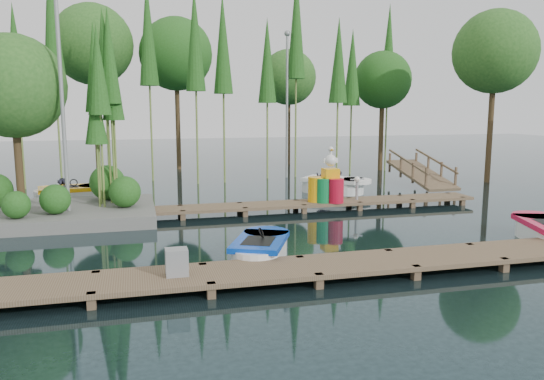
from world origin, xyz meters
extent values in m
plane|color=#1D3337|center=(0.00, 0.00, 0.00)|extent=(90.00, 90.00, 0.00)
cube|color=brown|center=(0.00, -4.50, 0.25)|extent=(18.00, 1.50, 0.10)
cube|color=brown|center=(-4.30, -5.13, 0.05)|extent=(0.16, 0.16, 0.50)
cube|color=brown|center=(-4.30, -3.87, 0.05)|extent=(0.16, 0.16, 0.50)
cube|color=brown|center=(-2.15, -5.13, 0.05)|extent=(0.16, 0.16, 0.50)
cube|color=brown|center=(-2.15, -3.87, 0.05)|extent=(0.16, 0.16, 0.50)
cube|color=brown|center=(0.00, -5.13, 0.05)|extent=(0.16, 0.16, 0.50)
cube|color=brown|center=(0.00, -3.87, 0.05)|extent=(0.16, 0.16, 0.50)
cube|color=brown|center=(2.15, -5.13, 0.05)|extent=(0.16, 0.16, 0.50)
cube|color=brown|center=(2.15, -3.87, 0.05)|extent=(0.16, 0.16, 0.50)
cube|color=brown|center=(4.30, -5.13, 0.05)|extent=(0.16, 0.16, 0.50)
cube|color=brown|center=(4.30, -3.87, 0.05)|extent=(0.16, 0.16, 0.50)
cube|color=brown|center=(6.45, -3.87, 0.05)|extent=(0.16, 0.16, 0.50)
cube|color=brown|center=(1.00, 2.50, 0.25)|extent=(15.00, 1.20, 0.10)
cube|color=brown|center=(-6.10, 2.02, 0.05)|extent=(0.16, 0.16, 0.50)
cube|color=brown|center=(-6.10, 2.98, 0.05)|extent=(0.16, 0.16, 0.50)
cube|color=brown|center=(-4.07, 2.02, 0.05)|extent=(0.16, 0.16, 0.50)
cube|color=brown|center=(-4.07, 2.98, 0.05)|extent=(0.16, 0.16, 0.50)
cube|color=brown|center=(-2.04, 2.02, 0.05)|extent=(0.16, 0.16, 0.50)
cube|color=brown|center=(-2.04, 2.98, 0.05)|extent=(0.16, 0.16, 0.50)
cube|color=brown|center=(-0.01, 2.02, 0.05)|extent=(0.16, 0.16, 0.50)
cube|color=brown|center=(-0.01, 2.98, 0.05)|extent=(0.16, 0.16, 0.50)
cube|color=brown|center=(2.01, 2.02, 0.05)|extent=(0.16, 0.16, 0.50)
cube|color=brown|center=(2.01, 2.98, 0.05)|extent=(0.16, 0.16, 0.50)
cube|color=brown|center=(4.04, 2.02, 0.05)|extent=(0.16, 0.16, 0.50)
cube|color=brown|center=(4.04, 2.98, 0.05)|extent=(0.16, 0.16, 0.50)
cube|color=brown|center=(6.07, 2.02, 0.05)|extent=(0.16, 0.16, 0.50)
cube|color=brown|center=(6.07, 2.98, 0.05)|extent=(0.16, 0.16, 0.50)
cube|color=brown|center=(8.10, 2.02, 0.05)|extent=(0.16, 0.16, 0.50)
cube|color=brown|center=(8.10, 2.98, 0.05)|extent=(0.16, 0.16, 0.50)
cube|color=#63635F|center=(-6.00, 3.00, 0.18)|extent=(6.20, 4.20, 0.42)
sphere|color=#255C1D|center=(-5.80, 2.00, 0.84)|extent=(0.90, 0.90, 0.90)
sphere|color=#255C1D|center=(-4.40, 4.20, 0.99)|extent=(1.20, 1.20, 1.20)
sphere|color=#255C1D|center=(-6.80, 1.60, 0.79)|extent=(0.80, 0.80, 0.80)
sphere|color=#255C1D|center=(-3.80, 2.60, 0.89)|extent=(1.00, 1.00, 1.00)
cylinder|color=#43321C|center=(-7.00, 3.40, 2.00)|extent=(0.24, 0.24, 3.60)
sphere|color=#336724|center=(-7.00, 3.40, 4.20)|extent=(3.20, 3.20, 3.20)
cylinder|color=olive|center=(-4.25, 3.56, 2.97)|extent=(0.07, 0.07, 5.93)
cone|color=#255C1D|center=(-4.25, 3.56, 5.04)|extent=(0.70, 0.70, 2.97)
cylinder|color=olive|center=(-4.57, 3.40, 2.83)|extent=(0.07, 0.07, 5.66)
cone|color=#255C1D|center=(-4.57, 3.40, 4.81)|extent=(0.70, 0.70, 2.83)
cylinder|color=olive|center=(-4.07, 3.59, 2.61)|extent=(0.07, 0.07, 5.22)
cone|color=#255C1D|center=(-4.07, 3.59, 4.44)|extent=(0.70, 0.70, 2.61)
cylinder|color=olive|center=(-4.44, 2.78, 2.76)|extent=(0.07, 0.07, 5.53)
cone|color=#255C1D|center=(-4.44, 2.78, 4.70)|extent=(0.70, 0.70, 2.76)
cylinder|color=olive|center=(-4.59, 2.90, 2.01)|extent=(0.07, 0.07, 4.01)
cone|color=#255C1D|center=(-4.59, 2.90, 3.41)|extent=(0.70, 0.70, 2.01)
cylinder|color=olive|center=(-4.13, 3.45, 3.05)|extent=(0.07, 0.07, 6.11)
cone|color=#255C1D|center=(-4.13, 3.45, 5.19)|extent=(0.70, 0.70, 3.05)
cylinder|color=#43321C|center=(12.74, 6.90, 3.03)|extent=(0.26, 0.26, 6.06)
sphere|color=#336724|center=(12.74, 6.90, 6.06)|extent=(3.81, 3.81, 3.81)
cylinder|color=#43321C|center=(9.99, 12.65, 2.51)|extent=(0.26, 0.26, 5.02)
sphere|color=#255C1D|center=(9.99, 12.65, 5.02)|extent=(3.16, 3.16, 3.16)
cylinder|color=#43321C|center=(5.74, 16.70, 2.65)|extent=(0.26, 0.26, 5.31)
sphere|color=#336724|center=(5.74, 16.70, 5.31)|extent=(3.34, 3.34, 3.34)
cylinder|color=#43321C|center=(-1.00, 16.03, 3.23)|extent=(0.26, 0.26, 6.46)
sphere|color=#255C1D|center=(-1.00, 16.03, 6.46)|extent=(4.06, 4.06, 4.06)
cylinder|color=#43321C|center=(-5.41, 16.00, 3.43)|extent=(0.26, 0.26, 6.85)
sphere|color=#336724|center=(-5.41, 16.00, 6.85)|extent=(4.31, 4.31, 4.31)
cylinder|color=olive|center=(-8.16, 10.23, 3.74)|extent=(0.09, 0.09, 7.48)
cone|color=#255C1D|center=(-8.16, 10.23, 5.83)|extent=(0.90, 0.90, 4.11)
cylinder|color=olive|center=(-6.71, 10.82, 4.83)|extent=(0.09, 0.09, 9.66)
cone|color=#255C1D|center=(-6.71, 10.82, 7.54)|extent=(0.90, 0.90, 5.31)
cylinder|color=olive|center=(-4.68, 11.83, 3.85)|extent=(0.09, 0.09, 7.69)
cone|color=#255C1D|center=(-4.68, 11.83, 6.00)|extent=(0.90, 0.90, 4.23)
cylinder|color=olive|center=(-2.63, 11.48, 4.49)|extent=(0.09, 0.09, 8.99)
cone|color=#255C1D|center=(-2.63, 11.48, 7.01)|extent=(0.90, 0.90, 4.94)
cylinder|color=olive|center=(-0.63, 9.87, 4.22)|extent=(0.09, 0.09, 8.44)
cone|color=#255C1D|center=(-0.63, 9.87, 6.58)|extent=(0.90, 0.90, 4.64)
cylinder|color=olive|center=(0.65, 10.00, 4.11)|extent=(0.09, 0.09, 8.22)
cone|color=#255C1D|center=(0.65, 10.00, 6.41)|extent=(0.90, 0.90, 4.52)
cylinder|color=olive|center=(2.96, 10.87, 3.70)|extent=(0.09, 0.09, 7.41)
cone|color=#255C1D|center=(2.96, 10.87, 5.78)|extent=(0.90, 0.90, 4.07)
cylinder|color=olive|center=(4.49, 11.10, 4.89)|extent=(0.09, 0.09, 9.77)
cone|color=#255C1D|center=(4.49, 11.10, 7.62)|extent=(0.90, 0.90, 5.38)
cylinder|color=olive|center=(6.24, 9.83, 3.70)|extent=(0.09, 0.09, 7.40)
cone|color=#255C1D|center=(6.24, 9.83, 5.77)|extent=(0.90, 0.90, 4.07)
cylinder|color=olive|center=(7.63, 11.42, 3.57)|extent=(0.09, 0.09, 7.14)
cone|color=#255C1D|center=(7.63, 11.42, 5.57)|extent=(0.90, 0.90, 3.93)
cylinder|color=olive|center=(10.17, 12.43, 4.31)|extent=(0.09, 0.09, 8.61)
cone|color=#255C1D|center=(10.17, 12.43, 6.72)|extent=(0.90, 0.90, 4.74)
cylinder|color=gray|center=(-5.50, 2.50, 3.50)|extent=(0.12, 0.12, 7.00)
cylinder|color=gray|center=(4.00, 11.00, 3.50)|extent=(0.12, 0.12, 7.00)
sphere|color=gray|center=(4.00, 11.00, 7.10)|extent=(0.30, 0.30, 0.30)
cube|color=brown|center=(9.00, 6.50, 0.55)|extent=(1.50, 3.94, 0.95)
cube|color=brown|center=(8.30, 4.90, 0.59)|extent=(0.08, 0.08, 0.90)
cube|color=brown|center=(8.30, 6.00, 0.70)|extent=(0.08, 0.08, 0.90)
cube|color=brown|center=(8.30, 7.10, 0.81)|extent=(0.08, 0.08, 0.90)
cube|color=brown|center=(8.30, 8.20, 0.92)|extent=(0.08, 0.08, 0.90)
cube|color=brown|center=(8.30, 6.50, 1.15)|extent=(0.06, 3.54, 0.83)
cube|color=brown|center=(9.70, 4.90, 0.59)|extent=(0.08, 0.08, 0.90)
cube|color=brown|center=(9.70, 6.00, 0.70)|extent=(0.08, 0.08, 0.90)
cube|color=brown|center=(9.70, 7.10, 0.81)|extent=(0.08, 0.08, 0.90)
cube|color=brown|center=(9.70, 8.20, 0.92)|extent=(0.08, 0.08, 0.90)
cube|color=brown|center=(9.70, 6.50, 1.15)|extent=(0.06, 3.54, 0.83)
cube|color=white|center=(-0.68, -2.95, 0.18)|extent=(1.46, 1.46, 0.50)
cylinder|color=white|center=(-0.46, -2.45, 0.18)|extent=(1.45, 1.45, 0.50)
cylinder|color=white|center=(-0.91, -3.46, 0.18)|extent=(1.45, 1.45, 0.50)
cube|color=#0738B2|center=(-0.68, -2.95, 0.46)|extent=(1.81, 2.20, 0.13)
cylinder|color=#0738B2|center=(-0.35, -2.22, 0.46)|extent=(1.48, 1.48, 0.13)
cube|color=black|center=(-0.76, -3.12, 0.50)|extent=(0.99, 1.11, 0.05)
torus|color=black|center=(-0.63, -2.83, 0.64)|extent=(0.23, 0.29, 0.24)
cylinder|color=white|center=(7.32, -2.71, 0.20)|extent=(1.52, 1.52, 0.56)
cylinder|color=red|center=(7.40, -2.44, 0.50)|extent=(1.55, 1.55, 0.14)
cube|color=white|center=(-5.88, 6.30, 0.21)|extent=(1.46, 1.45, 0.58)
cylinder|color=white|center=(-5.25, 6.41, 0.21)|extent=(1.45, 1.45, 0.58)
cylinder|color=white|center=(-6.50, 6.19, 0.21)|extent=(1.45, 1.45, 0.58)
cube|color=#F4A60C|center=(-5.88, 6.30, 0.52)|extent=(2.38, 1.63, 0.15)
cylinder|color=#F4A60C|center=(-4.97, 6.45, 0.52)|extent=(1.48, 1.48, 0.15)
cube|color=black|center=(-6.08, 6.26, 0.57)|extent=(1.15, 0.94, 0.06)
torus|color=black|center=(-5.72, 6.33, 0.73)|extent=(0.31, 0.20, 0.28)
imported|color=#1E1E2D|center=(-6.13, 6.26, 0.83)|extent=(0.51, 0.41, 1.02)
cube|color=white|center=(4.51, 5.89, 0.22)|extent=(1.88, 1.88, 0.61)
cylinder|color=white|center=(5.02, 5.45, 0.22)|extent=(1.87, 1.87, 0.61)
cylinder|color=white|center=(4.01, 6.33, 0.22)|extent=(1.87, 1.87, 0.61)
cube|color=white|center=(4.51, 5.89, 0.55)|extent=(2.63, 2.54, 0.15)
cylinder|color=white|center=(5.25, 5.25, 0.55)|extent=(1.91, 1.91, 0.15)
cube|color=black|center=(4.35, 6.04, 0.60)|extent=(1.37, 1.34, 0.07)
torus|color=black|center=(4.64, 5.78, 0.77)|extent=(0.34, 0.32, 0.29)
imported|color=#1E1E2D|center=(4.31, 6.07, 0.83)|extent=(0.55, 0.54, 0.99)
imported|color=#1E1E2D|center=(4.85, 6.11, 0.76)|extent=(0.43, 0.42, 0.75)
cube|color=gray|center=(-2.73, -4.50, 0.57)|extent=(0.43, 0.37, 0.53)
cylinder|color=#F4A60C|center=(2.61, 2.50, 0.73)|extent=(0.58, 0.58, 0.87)
cylinder|color=#0D7738|center=(2.81, 2.31, 0.72)|extent=(0.56, 0.56, 0.83)
cylinder|color=white|center=(3.36, 2.59, 0.72)|extent=(0.56, 0.56, 0.83)
cylinder|color=#B50C24|center=(3.18, 2.12, 0.72)|extent=(0.56, 0.56, 0.83)
cube|color=#F4A60C|center=(3.08, 2.40, 1.30)|extent=(0.51, 0.51, 0.32)
sphere|color=white|center=(3.08, 2.40, 1.74)|extent=(0.41, 0.41, 0.41)
cylinder|color=white|center=(3.08, 2.40, 1.97)|extent=(0.09, 0.09, 0.28)
sphere|color=white|center=(3.08, 2.40, 2.13)|extent=(0.19, 0.19, 0.19)
cone|color=#FFA00D|center=(3.08, 2.21, 2.11)|extent=(0.09, 0.28, 0.09)
cube|color=white|center=(3.08, 2.40, 1.74)|extent=(0.51, 0.06, 0.17)
cylinder|color=gray|center=(4.13, 2.50, 0.61)|extent=(0.10, 0.10, 0.63)
sphere|color=white|center=(4.13, 2.50, 1.03)|extent=(0.21, 0.21, 0.21)
cube|color=gray|center=(4.13, 2.50, 1.03)|extent=(0.52, 0.04, 0.04)
cone|color=#FFA00D|center=(4.13, 2.37, 1.03)|extent=(0.04, 0.10, 0.04)
camera|label=1|loc=(-3.45, -14.69, 3.59)|focal=35.00mm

